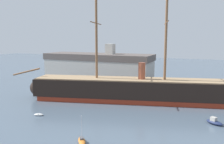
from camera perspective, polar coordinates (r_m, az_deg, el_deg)
The scene contains 6 objects.
tall_ship at distance 68.15m, azimuth 4.34°, elevation -4.27°, with size 65.64×22.47×32.14m.
sailboat_near_centre at distance 42.91m, azimuth -7.34°, elevation -16.26°, with size 3.28×3.85×5.10m.
dinghy_mid_left at distance 58.96m, azimuth -17.36°, elevation -9.83°, with size 2.43×1.63×0.53m.
motorboat_alongside_stern at distance 55.39m, azimuth 23.59°, elevation -11.04°, with size 3.92×3.24×1.54m.
dinghy_distant_centre at distance 84.77m, azimuth 9.58°, elevation -4.11°, with size 2.02×1.41×0.44m.
dockside_warehouse_left at distance 96.89m, azimuth -3.39°, elevation 0.94°, with size 48.43×15.89×15.92m.
Camera 1 is at (19.34, -17.39, 18.17)m, focal length 37.67 mm.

